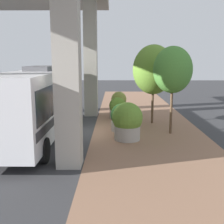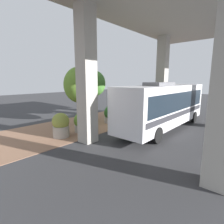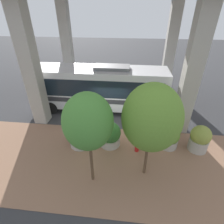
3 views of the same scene
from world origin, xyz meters
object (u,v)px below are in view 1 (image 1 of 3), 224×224
street_tree_far (173,70)px  planter_extra (119,103)px  planter_front (118,108)px  planter_middle (127,121)px  bus (38,100)px  fire_hydrant (128,116)px  planter_back (122,118)px  street_tree_near (153,70)px

street_tree_far → planter_extra: bearing=-64.5°
planter_front → planter_middle: (-0.43, 5.24, 0.24)m
bus → street_tree_far: bearing=-173.2°
fire_hydrant → planter_front: planter_front is taller
fire_hydrant → street_tree_far: size_ratio=0.23×
planter_back → planter_extra: planter_extra is taller
planter_middle → fire_hydrant: bearing=-93.4°
bus → planter_back: bus is taller
planter_middle → planter_extra: 6.91m
planter_extra → fire_hydrant: bearing=98.4°
street_tree_near → street_tree_far: bearing=104.7°
planter_front → street_tree_far: 5.61m
fire_hydrant → street_tree_far: (-2.18, 2.16, 2.86)m
planter_front → street_tree_far: street_tree_far is taller
bus → street_tree_far: 7.08m
planter_middle → street_tree_far: bearing=-153.0°
street_tree_far → planter_front: bearing=-55.0°
bus → street_tree_near: size_ratio=2.12×
fire_hydrant → planter_front: bearing=-71.3°
bus → planter_extra: (-4.17, -6.51, -1.14)m
planter_extra → street_tree_far: bearing=115.5°
planter_front → street_tree_near: size_ratio=0.30×
fire_hydrant → planter_back: bearing=75.6°
fire_hydrant → planter_middle: size_ratio=0.58×
fire_hydrant → street_tree_far: 4.19m
planter_back → street_tree_near: 3.79m
fire_hydrant → planter_middle: 3.40m
street_tree_near → street_tree_far: (-0.66, 2.51, 0.07)m
planter_front → planter_extra: size_ratio=0.88×
fire_hydrant → street_tree_near: (-1.52, -0.36, 2.78)m
planter_extra → bus: bearing=57.4°
planter_back → street_tree_near: street_tree_near is taller
planter_middle → bus: bearing=-4.9°
planter_back → street_tree_near: size_ratio=0.32×
planter_front → planter_extra: (-0.11, -1.66, 0.12)m
planter_middle → planter_back: 1.78m
planter_back → street_tree_near: (-1.94, -1.97, 2.59)m
fire_hydrant → planter_extra: planter_extra is taller
planter_middle → street_tree_far: (-2.38, -1.21, 2.47)m
bus → planter_extra: size_ratio=6.27×
planter_back → street_tree_far: bearing=168.2°
planter_middle → street_tree_far: street_tree_far is taller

